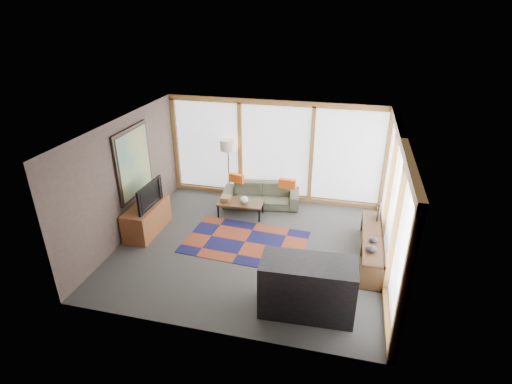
% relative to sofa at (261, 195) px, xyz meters
% --- Properties ---
extents(ground, '(5.50, 5.50, 0.00)m').
position_rel_sofa_xyz_m(ground, '(0.24, -1.95, -0.28)').
color(ground, '#2F2F2C').
rests_on(ground, ground).
extents(room_envelope, '(5.52, 5.02, 2.62)m').
position_rel_sofa_xyz_m(room_envelope, '(0.74, -1.39, 1.26)').
color(room_envelope, '#3F322D').
rests_on(room_envelope, ground).
extents(rug, '(2.66, 1.80, 0.01)m').
position_rel_sofa_xyz_m(rug, '(0.07, -1.81, -0.27)').
color(rug, maroon).
rests_on(rug, ground).
extents(sofa, '(1.99, 0.99, 0.56)m').
position_rel_sofa_xyz_m(sofa, '(0.00, 0.00, 0.00)').
color(sofa, '#3D412F').
rests_on(sofa, ground).
extents(pillow_left, '(0.42, 0.21, 0.22)m').
position_rel_sofa_xyz_m(pillow_left, '(-0.65, 0.00, 0.39)').
color(pillow_left, '#D45011').
rests_on(pillow_left, sofa).
extents(pillow_right, '(0.43, 0.18, 0.23)m').
position_rel_sofa_xyz_m(pillow_right, '(0.67, -0.03, 0.39)').
color(pillow_right, '#D45011').
rests_on(pillow_right, sofa).
extents(floor_lamp, '(0.40, 0.40, 1.59)m').
position_rel_sofa_xyz_m(floor_lamp, '(-0.92, 0.24, 0.52)').
color(floor_lamp, '#312317').
rests_on(floor_lamp, ground).
extents(coffee_table, '(1.10, 0.59, 0.36)m').
position_rel_sofa_xyz_m(coffee_table, '(-0.35, -0.67, -0.10)').
color(coffee_table, '#321C0F').
rests_on(coffee_table, ground).
extents(book_stack, '(0.22, 0.28, 0.09)m').
position_rel_sofa_xyz_m(book_stack, '(-0.73, -0.64, 0.13)').
color(book_stack, brown).
rests_on(book_stack, coffee_table).
extents(vase, '(0.23, 0.23, 0.17)m').
position_rel_sofa_xyz_m(vase, '(-0.26, -0.70, 0.17)').
color(vase, beige).
rests_on(vase, coffee_table).
extents(bookshelf, '(0.39, 2.14, 0.54)m').
position_rel_sofa_xyz_m(bookshelf, '(2.67, -1.78, -0.01)').
color(bookshelf, '#321C0F').
rests_on(bookshelf, ground).
extents(bowl_a, '(0.24, 0.24, 0.10)m').
position_rel_sofa_xyz_m(bowl_a, '(2.63, -2.36, 0.31)').
color(bowl_a, black).
rests_on(bowl_a, bookshelf).
extents(bowl_b, '(0.18, 0.18, 0.08)m').
position_rel_sofa_xyz_m(bowl_b, '(2.68, -2.02, 0.30)').
color(bowl_b, black).
rests_on(bowl_b, bookshelf).
extents(shelf_picture, '(0.09, 0.30, 0.40)m').
position_rel_sofa_xyz_m(shelf_picture, '(2.79, -1.06, 0.45)').
color(shelf_picture, black).
rests_on(shelf_picture, bookshelf).
extents(tv_console, '(0.55, 1.31, 0.66)m').
position_rel_sofa_xyz_m(tv_console, '(-2.18, -1.88, 0.05)').
color(tv_console, brown).
rests_on(tv_console, ground).
extents(television, '(0.16, 0.98, 0.56)m').
position_rel_sofa_xyz_m(television, '(-2.11, -1.92, 0.66)').
color(television, black).
rests_on(television, tv_console).
extents(bar_counter, '(1.57, 0.79, 0.97)m').
position_rel_sofa_xyz_m(bar_counter, '(1.61, -3.61, 0.21)').
color(bar_counter, black).
rests_on(bar_counter, ground).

